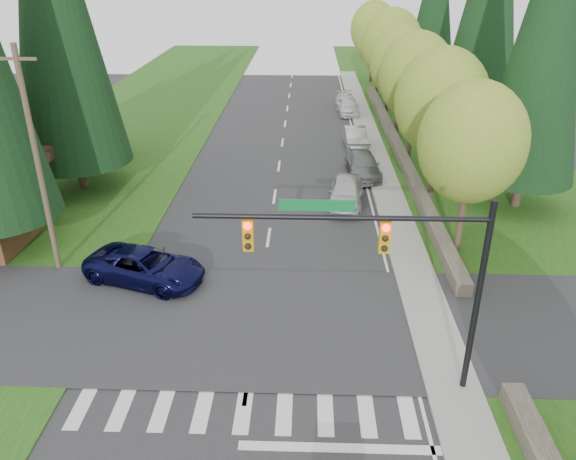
# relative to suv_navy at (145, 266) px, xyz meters

# --- Properties ---
(grass_east) EXTENTS (14.00, 110.00, 0.06)m
(grass_east) POSITION_rel_suv_navy_xyz_m (18.13, 9.00, -0.71)
(grass_east) COLOR #174F15
(grass_east) RESTS_ON ground
(grass_west) EXTENTS (14.00, 110.00, 0.06)m
(grass_west) POSITION_rel_suv_navy_xyz_m (-7.87, 9.00, -0.71)
(grass_west) COLOR #174F15
(grass_west) RESTS_ON ground
(cross_street) EXTENTS (120.00, 8.00, 0.10)m
(cross_street) POSITION_rel_suv_navy_xyz_m (5.13, -3.00, -0.74)
(cross_street) COLOR #28282B
(cross_street) RESTS_ON ground
(sidewalk_east) EXTENTS (1.80, 80.00, 0.13)m
(sidewalk_east) POSITION_rel_suv_navy_xyz_m (12.03, 11.00, -0.68)
(sidewalk_east) COLOR gray
(sidewalk_east) RESTS_ON ground
(curb_east) EXTENTS (0.20, 80.00, 0.13)m
(curb_east) POSITION_rel_suv_navy_xyz_m (11.18, 11.00, -0.68)
(curb_east) COLOR gray
(curb_east) RESTS_ON ground
(stone_wall_north) EXTENTS (0.70, 40.00, 0.70)m
(stone_wall_north) POSITION_rel_suv_navy_xyz_m (13.73, 19.00, -0.39)
(stone_wall_north) COLOR #4C4438
(stone_wall_north) RESTS_ON ground
(traffic_signal) EXTENTS (8.70, 0.37, 6.80)m
(traffic_signal) POSITION_rel_suv_navy_xyz_m (9.50, -6.50, 4.24)
(traffic_signal) COLOR black
(traffic_signal) RESTS_ON ground
(utility_pole) EXTENTS (1.60, 0.24, 10.00)m
(utility_pole) POSITION_rel_suv_navy_xyz_m (-4.37, 1.00, 4.40)
(utility_pole) COLOR #473828
(utility_pole) RESTS_ON ground
(decid_tree_0) EXTENTS (4.80, 4.80, 8.37)m
(decid_tree_0) POSITION_rel_suv_navy_xyz_m (14.33, 3.00, 4.86)
(decid_tree_0) COLOR #38281C
(decid_tree_0) RESTS_ON ground
(decid_tree_1) EXTENTS (5.20, 5.20, 8.80)m
(decid_tree_1) POSITION_rel_suv_navy_xyz_m (14.43, 10.00, 5.06)
(decid_tree_1) COLOR #38281C
(decid_tree_1) RESTS_ON ground
(decid_tree_2) EXTENTS (5.00, 5.00, 8.82)m
(decid_tree_2) POSITION_rel_suv_navy_xyz_m (14.23, 17.00, 5.19)
(decid_tree_2) COLOR #38281C
(decid_tree_2) RESTS_ON ground
(decid_tree_3) EXTENTS (5.00, 5.00, 8.55)m
(decid_tree_3) POSITION_rel_suv_navy_xyz_m (14.33, 24.00, 4.92)
(decid_tree_3) COLOR #38281C
(decid_tree_3) RESTS_ON ground
(decid_tree_4) EXTENTS (5.40, 5.40, 9.18)m
(decid_tree_4) POSITION_rel_suv_navy_xyz_m (14.43, 31.00, 5.32)
(decid_tree_4) COLOR #38281C
(decid_tree_4) RESTS_ON ground
(decid_tree_5) EXTENTS (4.80, 4.80, 8.30)m
(decid_tree_5) POSITION_rel_suv_navy_xyz_m (14.23, 38.00, 4.79)
(decid_tree_5) COLOR #38281C
(decid_tree_5) RESTS_ON ground
(decid_tree_6) EXTENTS (5.20, 5.20, 8.86)m
(decid_tree_6) POSITION_rel_suv_navy_xyz_m (14.33, 45.00, 5.12)
(decid_tree_6) COLOR #38281C
(decid_tree_6) RESTS_ON ground
(conifer_w_e) EXTENTS (5.78, 5.78, 18.80)m
(conifer_w_e) POSITION_rel_suv_navy_xyz_m (-8.87, 17.00, 9.55)
(conifer_w_e) COLOR #38281C
(conifer_w_e) RESTS_ON ground
(conifer_e_a) EXTENTS (5.44, 5.44, 17.80)m
(conifer_e_a) POSITION_rel_suv_navy_xyz_m (19.13, 9.00, 9.05)
(conifer_e_a) COLOR #38281C
(conifer_e_a) RESTS_ON ground
(conifer_e_c) EXTENTS (5.10, 5.10, 16.80)m
(conifer_e_c) POSITION_rel_suv_navy_xyz_m (19.13, 37.00, 8.55)
(conifer_e_c) COLOR #38281C
(conifer_e_c) RESTS_ON ground
(suv_navy) EXTENTS (5.84, 4.00, 1.48)m
(suv_navy) POSITION_rel_suv_navy_xyz_m (0.00, 0.00, 0.00)
(suv_navy) COLOR #0A0B33
(suv_navy) RESTS_ON ground
(parked_car_a) EXTENTS (2.45, 4.89, 1.60)m
(parked_car_a) POSITION_rel_suv_navy_xyz_m (9.33, 8.78, 0.06)
(parked_car_a) COLOR silver
(parked_car_a) RESTS_ON ground
(parked_car_b) EXTENTS (2.27, 5.07, 1.44)m
(parked_car_b) POSITION_rel_suv_navy_xyz_m (10.73, 13.85, -0.02)
(parked_car_b) COLOR slate
(parked_car_b) RESTS_ON ground
(parked_car_c) EXTENTS (1.75, 4.55, 1.48)m
(parked_car_c) POSITION_rel_suv_navy_xyz_m (10.69, 19.91, -0.00)
(parked_car_c) COLOR #AEAFB3
(parked_car_c) RESTS_ON ground
(parked_car_d) EXTENTS (2.09, 4.46, 1.48)m
(parked_car_d) POSITION_rel_suv_navy_xyz_m (10.73, 29.99, -0.00)
(parked_car_d) COLOR silver
(parked_car_d) RESTS_ON ground
(parked_car_e) EXTENTS (2.05, 4.55, 1.29)m
(parked_car_e) POSITION_rel_suv_navy_xyz_m (10.73, 32.36, -0.10)
(parked_car_e) COLOR silver
(parked_car_e) RESTS_ON ground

